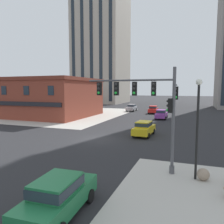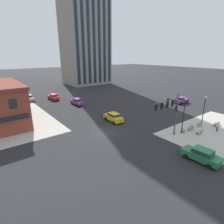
{
  "view_description": "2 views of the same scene",
  "coord_description": "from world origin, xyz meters",
  "px_view_note": "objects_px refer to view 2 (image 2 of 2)",
  "views": [
    {
      "loc": [
        9.71,
        -21.29,
        5.38
      ],
      "look_at": [
        0.3,
        4.14,
        2.53
      ],
      "focal_mm": 35.2,
      "sensor_mm": 36.0,
      "label": 1
    },
    {
      "loc": [
        -15.5,
        -22.31,
        12.35
      ],
      "look_at": [
        2.88,
        1.77,
        2.62
      ],
      "focal_mm": 28.85,
      "sensor_mm": 36.0,
      "label": 2
    }
  ],
  "objects_px": {
    "car_main_southbound_far": "(113,117)",
    "bollard_sphere_curb_b": "(189,129)",
    "bench_near_signal": "(199,132)",
    "street_lamp_corner_near": "(184,112)",
    "bollard_sphere_curb_a": "(183,130)",
    "bollard_sphere_curb_d": "(199,124)",
    "car_cross_eastbound": "(202,155)",
    "car_cross_westbound": "(29,98)",
    "traffic_signal_main": "(170,109)",
    "bollard_sphere_curb_c": "(192,127)",
    "bench_mid_block": "(217,124)",
    "street_lamp_mid_sidewalk": "(204,107)",
    "car_main_northbound_near": "(182,100)",
    "car_main_southbound_near": "(77,101)",
    "pedestrian_near_bench": "(218,126)",
    "car_main_northbound_far": "(53,97)"
  },
  "relations": [
    {
      "from": "street_lamp_corner_near",
      "to": "car_main_northbound_near",
      "type": "xyz_separation_m",
      "value": [
        17.07,
        10.88,
        -2.77
      ]
    },
    {
      "from": "bench_mid_block",
      "to": "bollard_sphere_curb_d",
      "type": "bearing_deg",
      "value": 148.39
    },
    {
      "from": "bollard_sphere_curb_d",
      "to": "car_cross_eastbound",
      "type": "distance_m",
      "value": 12.2
    },
    {
      "from": "traffic_signal_main",
      "to": "car_cross_eastbound",
      "type": "xyz_separation_m",
      "value": [
        -2.66,
        -6.69,
        -3.56
      ]
    },
    {
      "from": "bench_mid_block",
      "to": "pedestrian_near_bench",
      "type": "height_order",
      "value": "pedestrian_near_bench"
    },
    {
      "from": "bollard_sphere_curb_c",
      "to": "bench_near_signal",
      "type": "height_order",
      "value": "bollard_sphere_curb_c"
    },
    {
      "from": "bench_near_signal",
      "to": "car_cross_eastbound",
      "type": "height_order",
      "value": "car_cross_eastbound"
    },
    {
      "from": "bench_near_signal",
      "to": "car_main_northbound_near",
      "type": "xyz_separation_m",
      "value": [
        14.86,
        12.75,
        0.59
      ]
    },
    {
      "from": "bench_mid_block",
      "to": "street_lamp_corner_near",
      "type": "bearing_deg",
      "value": 166.02
    },
    {
      "from": "bench_near_signal",
      "to": "bench_mid_block",
      "type": "bearing_deg",
      "value": -1.42
    },
    {
      "from": "traffic_signal_main",
      "to": "street_lamp_corner_near",
      "type": "relative_size",
      "value": 1.13
    },
    {
      "from": "street_lamp_mid_sidewalk",
      "to": "car_cross_eastbound",
      "type": "distance_m",
      "value": 13.43
    },
    {
      "from": "bollard_sphere_curb_a",
      "to": "pedestrian_near_bench",
      "type": "distance_m",
      "value": 5.99
    },
    {
      "from": "car_main_northbound_far",
      "to": "car_cross_westbound",
      "type": "relative_size",
      "value": 1.01
    },
    {
      "from": "pedestrian_near_bench",
      "to": "street_lamp_mid_sidewalk",
      "type": "distance_m",
      "value": 4.0
    },
    {
      "from": "bench_near_signal",
      "to": "traffic_signal_main",
      "type": "bearing_deg",
      "value": 154.04
    },
    {
      "from": "street_lamp_mid_sidewalk",
      "to": "car_main_southbound_far",
      "type": "height_order",
      "value": "street_lamp_mid_sidewalk"
    },
    {
      "from": "bench_near_signal",
      "to": "pedestrian_near_bench",
      "type": "distance_m",
      "value": 3.59
    },
    {
      "from": "bench_near_signal",
      "to": "street_lamp_corner_near",
      "type": "bearing_deg",
      "value": 139.86
    },
    {
      "from": "bollard_sphere_curb_c",
      "to": "car_main_southbound_far",
      "type": "xyz_separation_m",
      "value": [
        -8.61,
        11.2,
        0.56
      ]
    },
    {
      "from": "car_cross_eastbound",
      "to": "car_cross_westbound",
      "type": "relative_size",
      "value": 1.02
    },
    {
      "from": "street_lamp_corner_near",
      "to": "car_cross_eastbound",
      "type": "bearing_deg",
      "value": -132.03
    },
    {
      "from": "bollard_sphere_curb_d",
      "to": "bench_mid_block",
      "type": "height_order",
      "value": "bollard_sphere_curb_d"
    },
    {
      "from": "car_main_southbound_near",
      "to": "pedestrian_near_bench",
      "type": "bearing_deg",
      "value": -69.45
    },
    {
      "from": "bench_mid_block",
      "to": "street_lamp_mid_sidewalk",
      "type": "xyz_separation_m",
      "value": [
        -1.77,
        1.88,
        3.03
      ]
    },
    {
      "from": "traffic_signal_main",
      "to": "street_lamp_mid_sidewalk",
      "type": "xyz_separation_m",
      "value": [
        9.12,
        -0.72,
        -1.12
      ]
    },
    {
      "from": "car_main_southbound_far",
      "to": "bollard_sphere_curb_b",
      "type": "bearing_deg",
      "value": -56.59
    },
    {
      "from": "traffic_signal_main",
      "to": "bollard_sphere_curb_b",
      "type": "height_order",
      "value": "traffic_signal_main"
    },
    {
      "from": "traffic_signal_main",
      "to": "bollard_sphere_curb_c",
      "type": "relative_size",
      "value": 9.34
    },
    {
      "from": "bench_near_signal",
      "to": "car_cross_westbound",
      "type": "bearing_deg",
      "value": 112.46
    },
    {
      "from": "bench_mid_block",
      "to": "car_cross_westbound",
      "type": "distance_m",
      "value": 45.89
    },
    {
      "from": "street_lamp_corner_near",
      "to": "car_main_southbound_near",
      "type": "distance_m",
      "value": 26.97
    },
    {
      "from": "street_lamp_corner_near",
      "to": "pedestrian_near_bench",
      "type": "bearing_deg",
      "value": -30.35
    },
    {
      "from": "bollard_sphere_curb_c",
      "to": "car_cross_eastbound",
      "type": "height_order",
      "value": "car_cross_eastbound"
    },
    {
      "from": "bollard_sphere_curb_b",
      "to": "bench_mid_block",
      "type": "relative_size",
      "value": 0.39
    },
    {
      "from": "street_lamp_mid_sidewalk",
      "to": "car_main_northbound_far",
      "type": "distance_m",
      "value": 38.19
    },
    {
      "from": "bollard_sphere_curb_c",
      "to": "bench_near_signal",
      "type": "distance_m",
      "value": 1.99
    },
    {
      "from": "car_main_northbound_near",
      "to": "car_main_southbound_near",
      "type": "xyz_separation_m",
      "value": [
        -22.63,
        15.36,
        0.0
      ]
    },
    {
      "from": "pedestrian_near_bench",
      "to": "bollard_sphere_curb_a",
      "type": "bearing_deg",
      "value": 147.8
    },
    {
      "from": "bollard_sphere_curb_d",
      "to": "street_lamp_corner_near",
      "type": "bearing_deg",
      "value": 177.34
    },
    {
      "from": "car_main_northbound_near",
      "to": "car_cross_westbound",
      "type": "bearing_deg",
      "value": 139.09
    },
    {
      "from": "car_main_southbound_far",
      "to": "car_cross_eastbound",
      "type": "distance_m",
      "value": 17.21
    },
    {
      "from": "bollard_sphere_curb_d",
      "to": "car_main_southbound_far",
      "type": "distance_m",
      "value": 15.6
    },
    {
      "from": "bench_near_signal",
      "to": "car_cross_eastbound",
      "type": "xyz_separation_m",
      "value": [
        -7.7,
        -4.24,
        0.59
      ]
    },
    {
      "from": "street_lamp_mid_sidewalk",
      "to": "car_main_northbound_near",
      "type": "xyz_separation_m",
      "value": [
        10.78,
        11.01,
        -2.44
      ]
    },
    {
      "from": "car_main_southbound_far",
      "to": "car_cross_eastbound",
      "type": "relative_size",
      "value": 1.0
    },
    {
      "from": "bollard_sphere_curb_a",
      "to": "street_lamp_corner_near",
      "type": "relative_size",
      "value": 0.12
    },
    {
      "from": "bench_mid_block",
      "to": "pedestrian_near_bench",
      "type": "relative_size",
      "value": 1.12
    },
    {
      "from": "street_lamp_corner_near",
      "to": "traffic_signal_main",
      "type": "bearing_deg",
      "value": 168.17
    },
    {
      "from": "bollard_sphere_curb_b",
      "to": "street_lamp_corner_near",
      "type": "xyz_separation_m",
      "value": [
        -1.99,
        0.25,
        3.33
      ]
    }
  ]
}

